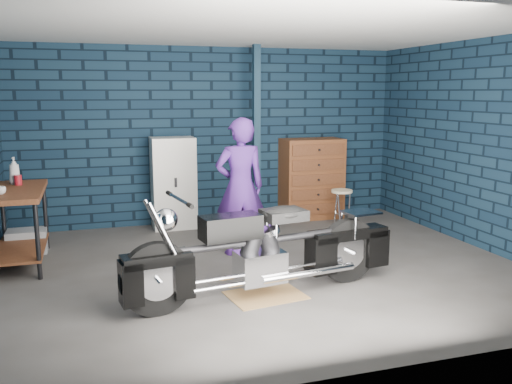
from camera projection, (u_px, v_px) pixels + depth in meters
ground at (261, 268)px, 6.30m from camera, size 6.00×6.00×0.00m
room_walls at (247, 102)px, 6.48m from camera, size 6.02×5.01×2.71m
support_post at (256, 138)px, 8.05m from camera, size 0.10×0.10×2.70m
workbench at (19, 227)px, 6.37m from camera, size 0.60×1.40×0.91m
drip_mat at (266, 295)px, 5.46m from camera, size 0.81×0.65×0.01m
motorcycle at (266, 243)px, 5.36m from camera, size 2.54×1.01×1.09m
person at (240, 187)px, 6.74m from camera, size 0.63×0.42×1.72m
storage_bin at (27, 241)px, 6.90m from camera, size 0.48×0.34×0.30m
locker at (173, 183)px, 8.08m from camera, size 0.64×0.45×1.36m
tool_chest at (312, 179)px, 8.74m from camera, size 0.97×0.54×1.29m
shop_stool at (341, 209)px, 8.16m from camera, size 0.37×0.37×0.58m
cup_a at (1, 190)px, 5.97m from camera, size 0.11×0.11×0.09m
mug_red at (18, 180)px, 6.56m from camera, size 0.12×0.12×0.12m
bottle at (14, 171)px, 6.61m from camera, size 0.14×0.14×0.33m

